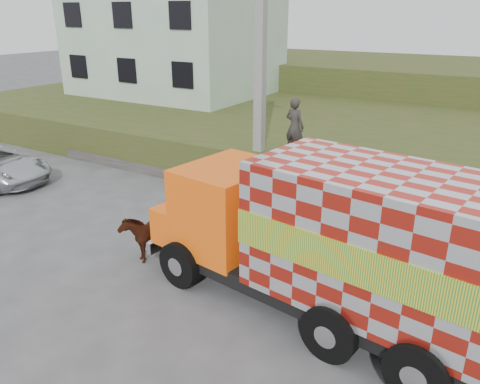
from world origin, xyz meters
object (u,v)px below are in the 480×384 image
Objects in this scene: utility_pole at (260,72)px; pedestrian at (295,126)px; cargo_truck at (326,238)px; cow at (145,232)px.

pedestrian is at bearing 9.63° from utility_pole.
utility_pole is 1.04× the size of cargo_truck.
utility_pole reaches higher than pedestrian.
cargo_truck is 5.24× the size of cow.
pedestrian is at bearing 128.90° from cargo_truck.
pedestrian is at bearing 64.06° from cow.
cargo_truck is at bearing 131.84° from pedestrian.
cargo_truck is at bearing -50.31° from utility_pole.
cow is at bearing 86.02° from pedestrian.
cargo_truck is (4.48, -5.39, -2.37)m from utility_pole.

